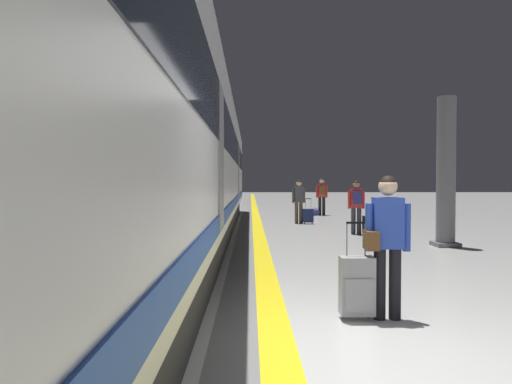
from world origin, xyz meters
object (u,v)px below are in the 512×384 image
passenger_near (356,202)px  duffel_bag_far (315,212)px  passenger_mid (299,198)px  high_speed_train (172,142)px  rolling_suitcase_foreground (357,286)px  passenger_far (322,193)px  suitcase_near (370,225)px  traveller_foreground (386,236)px  suitcase_mid (308,216)px  platform_pillar (446,175)px

passenger_near → duffel_bag_far: size_ratio=3.62×
passenger_mid → duffel_bag_far: passenger_mid is taller
high_speed_train → passenger_near: bearing=25.5°
rolling_suitcase_foreground → passenger_far: (2.10, 15.57, 0.63)m
passenger_near → suitcase_near: (0.32, -0.28, -0.64)m
rolling_suitcase_foreground → suitcase_near: bearing=74.1°
passenger_near → suitcase_near: size_ratio=2.83×
traveller_foreground → passenger_mid: bearing=88.7°
suitcase_mid → platform_pillar: 6.45m
platform_pillar → suitcase_mid: bearing=114.2°
passenger_mid → suitcase_mid: size_ratio=1.71×
duffel_bag_far → suitcase_near: bearing=-86.4°
passenger_far → suitcase_mid: bearing=-105.9°
rolling_suitcase_foreground → duffel_bag_far: rolling_suitcase_foreground is taller
high_speed_train → passenger_far: size_ratio=16.87×
suitcase_mid → passenger_far: (1.18, 4.13, 0.71)m
high_speed_train → traveller_foreground: bearing=-59.4°
rolling_suitcase_foreground → platform_pillar: 6.83m
rolling_suitcase_foreground → passenger_far: size_ratio=0.65×
platform_pillar → duffel_bag_far: bearing=100.0°
high_speed_train → rolling_suitcase_foreground: 6.89m
suitcase_mid → duffel_bag_far: bearing=78.0°
suitcase_near → duffel_bag_far: suitcase_near is taller
duffel_bag_far → platform_pillar: (1.73, -9.77, 1.57)m
traveller_foreground → suitcase_near: (1.92, 7.88, -0.64)m
passenger_near → suitcase_mid: size_ratio=1.69×
suitcase_mid → passenger_far: bearing=74.1°
traveller_foreground → suitcase_mid: (0.59, 11.43, -0.64)m
passenger_near → suitcase_mid: (-1.02, 3.27, -0.64)m
passenger_near → suitcase_near: 0.77m
passenger_far → passenger_near: bearing=-91.3°
passenger_far → passenger_mid: bearing=-110.7°
suitcase_near → passenger_mid: passenger_mid is taller
passenger_far → platform_pillar: platform_pillar is taller
high_speed_train → platform_pillar: 6.63m
rolling_suitcase_foreground → suitcase_near: rolling_suitcase_foreground is taller
rolling_suitcase_foreground → passenger_mid: 11.64m
rolling_suitcase_foreground → passenger_near: passenger_near is taller
passenger_far → platform_pillar: size_ratio=0.48×
suitcase_mid → duffel_bag_far: 4.12m
rolling_suitcase_foreground → passenger_near: size_ratio=0.70×
traveller_foreground → platform_pillar: bearing=60.9°
traveller_foreground → passenger_far: bearing=83.5°
traveller_foreground → platform_pillar: platform_pillar is taller
high_speed_train → passenger_mid: high_speed_train is taller
rolling_suitcase_foreground → suitcase_near: (2.26, 7.90, -0.08)m
suitcase_mid → high_speed_train: bearing=-125.3°
rolling_suitcase_foreground → platform_pillar: (3.50, 5.70, 1.34)m
rolling_suitcase_foreground → platform_pillar: bearing=58.4°
duffel_bag_far → traveller_foreground: bearing=-95.3°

